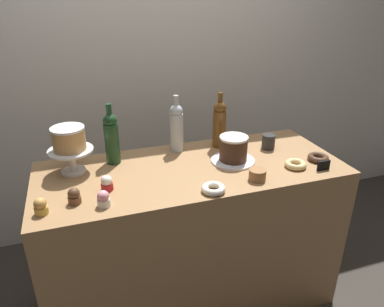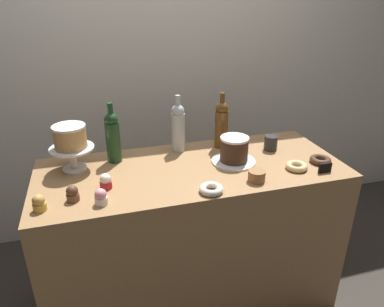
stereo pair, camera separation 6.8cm
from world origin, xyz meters
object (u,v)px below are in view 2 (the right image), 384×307
at_px(wine_bottle_green, 113,136).
at_px(price_sign_chalkboard, 325,168).
at_px(cookie_stack, 257,176).
at_px(coffee_cup_ceramic, 271,143).
at_px(donut_sugar, 211,189).
at_px(wine_bottle_amber, 221,124).
at_px(donut_glazed, 297,166).
at_px(cupcake_caramel, 39,203).
at_px(wine_bottle_clear, 178,127).
at_px(cupcake_strawberry, 101,197).
at_px(cupcake_vanilla, 106,181).
at_px(donut_chocolate, 320,160).
at_px(cake_stand_pedestal, 73,155).
at_px(cupcake_chocolate, 72,194).
at_px(chocolate_round_cake, 234,149).
at_px(white_layer_cake, 70,137).

height_order(wine_bottle_green, price_sign_chalkboard, wine_bottle_green).
relative_size(cookie_stack, coffee_cup_ceramic, 0.99).
bearing_deg(donut_sugar, wine_bottle_amber, 65.04).
distance_m(wine_bottle_green, donut_glazed, 0.97).
distance_m(wine_bottle_green, cupcake_caramel, 0.54).
bearing_deg(wine_bottle_clear, wine_bottle_amber, -4.79).
height_order(wine_bottle_clear, cupcake_strawberry, wine_bottle_clear).
distance_m(wine_bottle_clear, cupcake_vanilla, 0.55).
relative_size(wine_bottle_amber, donut_glazed, 2.91).
relative_size(wine_bottle_amber, wine_bottle_clear, 1.00).
xyz_separation_m(wine_bottle_amber, donut_chocolate, (0.44, -0.35, -0.13)).
distance_m(cake_stand_pedestal, wine_bottle_clear, 0.59).
xyz_separation_m(donut_glazed, coffee_cup_ceramic, (-0.01, 0.26, 0.03)).
height_order(wine_bottle_green, donut_chocolate, wine_bottle_green).
relative_size(wine_bottle_clear, cupcake_chocolate, 4.38).
height_order(donut_chocolate, price_sign_chalkboard, price_sign_chalkboard).
bearing_deg(wine_bottle_green, wine_bottle_amber, 2.16).
xyz_separation_m(wine_bottle_green, cookie_stack, (0.64, -0.42, -0.12)).
relative_size(donut_chocolate, coffee_cup_ceramic, 1.32).
distance_m(chocolate_round_cake, cookie_stack, 0.23).
relative_size(wine_bottle_amber, cookie_stack, 3.87).
distance_m(white_layer_cake, price_sign_chalkboard, 1.29).
relative_size(cupcake_caramel, donut_chocolate, 0.66).
xyz_separation_m(chocolate_round_cake, cupcake_strawberry, (-0.71, -0.23, -0.04)).
relative_size(donut_glazed, coffee_cup_ceramic, 1.32).
bearing_deg(donut_chocolate, white_layer_cake, 167.56).
relative_size(cookie_stack, price_sign_chalkboard, 1.20).
relative_size(price_sign_chalkboard, coffee_cup_ceramic, 0.82).
bearing_deg(donut_glazed, cupcake_caramel, -178.28).
bearing_deg(cupcake_caramel, cupcake_vanilla, 21.79).
bearing_deg(chocolate_round_cake, cupcake_strawberry, -162.03).
bearing_deg(cupcake_strawberry, coffee_cup_ceramic, 18.29).
distance_m(cupcake_caramel, donut_chocolate, 1.40).
bearing_deg(cupcake_strawberry, price_sign_chalkboard, -0.70).
relative_size(wine_bottle_clear, coffee_cup_ceramic, 3.83).
xyz_separation_m(chocolate_round_cake, coffee_cup_ceramic, (0.27, 0.09, -0.03)).
relative_size(wine_bottle_clear, cupcake_vanilla, 4.38).
bearing_deg(coffee_cup_ceramic, wine_bottle_clear, 164.60).
relative_size(chocolate_round_cake, wine_bottle_clear, 0.46).
bearing_deg(price_sign_chalkboard, cookie_stack, 177.64).
bearing_deg(wine_bottle_green, cupcake_caramel, -131.14).
distance_m(wine_bottle_amber, donut_sugar, 0.54).
xyz_separation_m(wine_bottle_green, wine_bottle_clear, (0.37, 0.04, 0.00)).
height_order(cake_stand_pedestal, white_layer_cake, white_layer_cake).
relative_size(cupcake_vanilla, coffee_cup_ceramic, 0.87).
bearing_deg(cupcake_strawberry, donut_glazed, 3.44).
height_order(wine_bottle_clear, donut_glazed, wine_bottle_clear).
distance_m(cake_stand_pedestal, coffee_cup_ceramic, 1.09).
height_order(white_layer_cake, cupcake_strawberry, white_layer_cake).
distance_m(cupcake_caramel, price_sign_chalkboard, 1.36).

